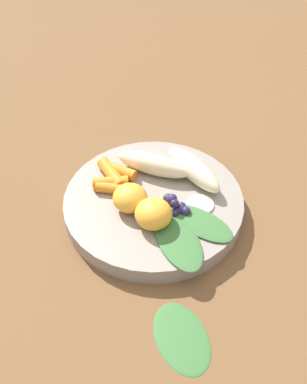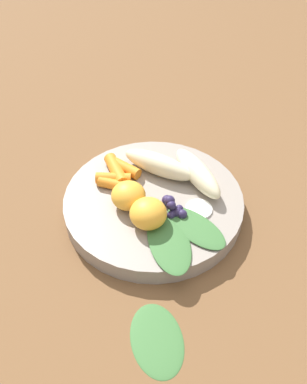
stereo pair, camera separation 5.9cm
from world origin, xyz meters
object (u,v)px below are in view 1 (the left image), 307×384
(bowl, at_px, (154,203))
(kale_leaf_stray, at_px, (182,337))
(banana_peeled_right, at_px, (193,169))
(banana_peeled_left, at_px, (154,164))
(orange_segment_near, at_px, (153,214))

(bowl, relative_size, kale_leaf_stray, 2.76)
(kale_leaf_stray, bearing_deg, banana_peeled_right, 152.98)
(banana_peeled_right, bearing_deg, kale_leaf_stray, 139.25)
(banana_peeled_left, relative_size, banana_peeled_right, 1.00)
(bowl, distance_m, kale_leaf_stray, 0.20)
(kale_leaf_stray, bearing_deg, orange_segment_near, 171.41)
(banana_peeled_right, distance_m, kale_leaf_stray, 0.24)
(banana_peeled_left, distance_m, kale_leaf_stray, 0.25)
(bowl, height_order, banana_peeled_left, banana_peeled_left)
(bowl, height_order, orange_segment_near, orange_segment_near)
(bowl, height_order, kale_leaf_stray, bowl)
(orange_segment_near, bearing_deg, kale_leaf_stray, -9.43)
(kale_leaf_stray, bearing_deg, banana_peeled_left, 166.50)
(banana_peeled_right, bearing_deg, orange_segment_near, 112.91)
(banana_peeled_left, height_order, banana_peeled_right, same)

